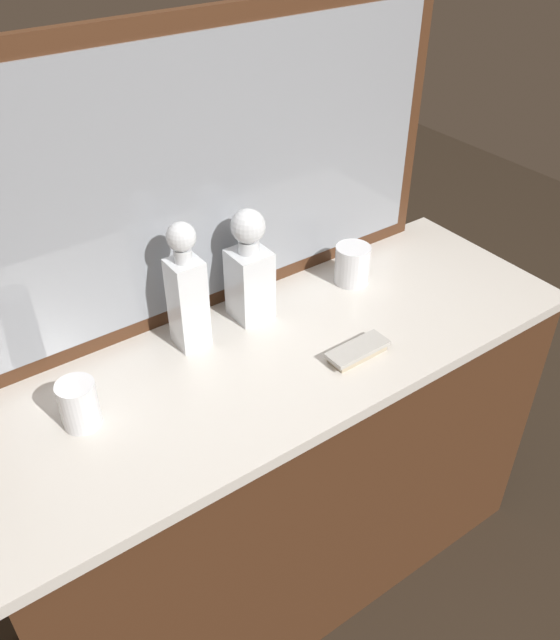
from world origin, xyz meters
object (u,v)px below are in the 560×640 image
Objects in this scene: crystal_decanter_center at (250,275)px; crystal_tumbler_far_left at (79,406)px; crystal_tumbler_center at (352,266)px; silver_brush_right at (357,351)px; crystal_decanter_front at (187,298)px.

crystal_decanter_center reaches higher than crystal_tumbler_far_left.
crystal_tumbler_far_left is at bearing -173.84° from crystal_tumbler_center.
crystal_tumbler_far_left reaches higher than silver_brush_right.
crystal_tumbler_center is (0.46, -0.02, -0.08)m from crystal_decanter_front.
crystal_decanter_center is at bearing 13.32° from crystal_tumbler_far_left.
crystal_tumbler_far_left is at bearing -166.68° from crystal_decanter_center.
crystal_decanter_center is 1.86× the size of silver_brush_right.
crystal_tumbler_center is (0.29, -0.03, -0.07)m from crystal_decanter_center.
crystal_tumbler_center is at bearing -5.68° from crystal_decanter_center.
crystal_decanter_center is 2.79× the size of crystal_tumbler_far_left.
silver_brush_right is (0.28, -0.26, -0.11)m from crystal_decanter_front.
silver_brush_right is (0.58, -0.16, -0.03)m from crystal_tumbler_far_left.
crystal_decanter_front is at bearing 137.06° from silver_brush_right.
crystal_tumbler_far_left is at bearing -161.70° from crystal_decanter_front.
crystal_tumbler_far_left is (-0.30, -0.10, -0.08)m from crystal_decanter_front.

